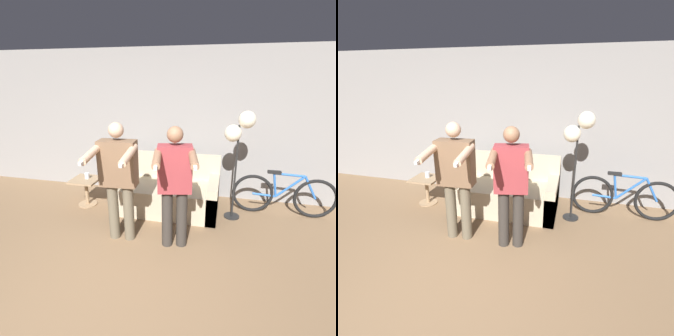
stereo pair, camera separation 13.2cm
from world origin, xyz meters
The scene contains 10 objects.
ground_plane centered at (0.00, 0.00, 0.00)m, with size 16.00×16.00×0.00m, color #846647.
wall_back centered at (0.00, 3.06, 1.30)m, with size 10.00×0.05×2.60m.
couch centered at (0.25, 2.38, 0.28)m, with size 1.69×0.88×0.88m.
person_left centered at (-0.15, 1.37, 0.93)m, with size 0.57×0.70×1.60m.
person_right centered at (0.59, 1.37, 0.90)m, with size 0.58×0.74×1.58m.
cat centered at (0.20, 2.71, 0.96)m, with size 0.42×0.15×0.18m.
floor_lamp centered at (1.34, 2.31, 1.37)m, with size 0.43×0.25×1.67m.
side_table centered at (-1.13, 2.20, 0.34)m, with size 0.46×0.46×0.48m.
cup centered at (-1.11, 2.23, 0.53)m, with size 0.08×0.08×0.10m.
bicycle centered at (2.11, 2.57, 0.34)m, with size 1.58×0.07×0.73m.
Camera 1 is at (1.16, -1.53, 2.09)m, focal length 28.00 mm.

